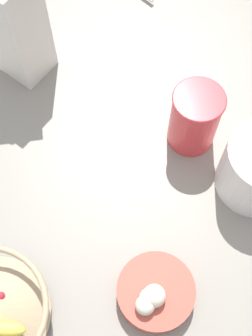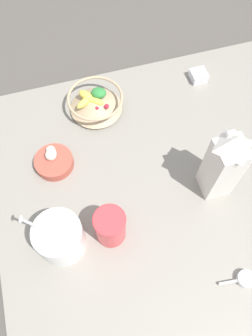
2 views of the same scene
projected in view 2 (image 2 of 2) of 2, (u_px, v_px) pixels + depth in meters
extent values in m
plane|color=#4C4742|center=(174.00, 201.00, 1.08)|extent=(6.00, 6.00, 0.00)
cube|color=gray|center=(175.00, 198.00, 1.07)|extent=(1.13, 1.13, 0.04)
cylinder|color=tan|center=(96.00, 108.00, 1.20)|extent=(0.10, 0.10, 0.01)
cone|color=tan|center=(96.00, 103.00, 1.17)|extent=(0.19, 0.19, 0.05)
torus|color=tan|center=(95.00, 98.00, 1.15)|extent=(0.20, 0.20, 0.01)
ellipsoid|color=#EFD64C|center=(86.00, 96.00, 1.16)|extent=(0.06, 0.07, 0.03)
ellipsoid|color=#EFD64C|center=(96.00, 101.00, 1.15)|extent=(0.06, 0.06, 0.03)
ellipsoid|color=#EFD64C|center=(85.00, 102.00, 1.15)|extent=(0.07, 0.06, 0.03)
cylinder|color=orange|center=(92.00, 98.00, 1.17)|extent=(0.04, 0.02, 0.01)
sphere|color=red|center=(99.00, 102.00, 1.16)|extent=(0.02, 0.02, 0.02)
sphere|color=red|center=(97.00, 108.00, 1.15)|extent=(0.01, 0.01, 0.01)
sphere|color=red|center=(107.00, 106.00, 1.15)|extent=(0.02, 0.02, 0.02)
sphere|color=red|center=(97.00, 96.00, 1.17)|extent=(0.02, 0.02, 0.02)
ellipsoid|color=#2D7F38|center=(99.00, 93.00, 1.15)|extent=(0.07, 0.07, 0.03)
cube|color=silver|center=(221.00, 167.00, 0.96)|extent=(0.09, 0.09, 0.24)
pyramid|color=silver|center=(235.00, 142.00, 0.83)|extent=(0.09, 0.09, 0.05)
cylinder|color=white|center=(231.00, 135.00, 0.85)|extent=(0.03, 0.01, 0.03)
cylinder|color=white|center=(60.00, 238.00, 0.92)|extent=(0.14, 0.14, 0.12)
cylinder|color=white|center=(57.00, 233.00, 0.87)|extent=(0.13, 0.13, 0.02)
cylinder|color=silver|center=(42.00, 229.00, 0.84)|extent=(0.07, 0.02, 0.18)
ellipsoid|color=silver|center=(21.00, 219.00, 0.76)|extent=(0.02, 0.02, 0.01)
cylinder|color=#DB383D|center=(110.00, 227.00, 0.93)|extent=(0.09, 0.09, 0.13)
torus|color=#DB383D|center=(109.00, 220.00, 0.87)|extent=(0.09, 0.09, 0.01)
cube|color=silver|center=(198.00, 76.00, 1.26)|extent=(0.06, 0.06, 0.03)
cube|color=brown|center=(198.00, 77.00, 1.26)|extent=(0.05, 0.05, 0.02)
cylinder|color=white|center=(246.00, 279.00, 0.92)|extent=(0.05, 0.05, 0.02)
cylinder|color=white|center=(228.00, 282.00, 0.91)|extent=(0.05, 0.01, 0.01)
cylinder|color=#B24C3D|center=(54.00, 162.00, 1.08)|extent=(0.13, 0.13, 0.03)
sphere|color=silver|center=(51.00, 150.00, 1.07)|extent=(0.03, 0.03, 0.03)
sphere|color=silver|center=(52.00, 153.00, 1.06)|extent=(0.03, 0.03, 0.03)
sphere|color=silver|center=(51.00, 155.00, 1.06)|extent=(0.04, 0.04, 0.04)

